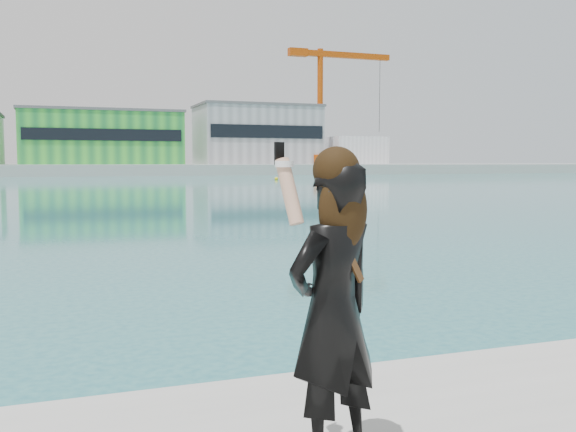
# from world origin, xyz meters

# --- Properties ---
(far_quay) EXTENTS (320.00, 40.00, 2.00)m
(far_quay) POSITION_xyz_m (0.00, 130.00, 1.00)
(far_quay) COLOR #9E9E99
(far_quay) RESTS_ON ground
(warehouse_green) EXTENTS (30.60, 16.36, 10.50)m
(warehouse_green) POSITION_xyz_m (8.00, 127.98, 7.26)
(warehouse_green) COLOR #208237
(warehouse_green) RESTS_ON far_quay
(warehouse_grey_right) EXTENTS (25.50, 15.35, 12.50)m
(warehouse_grey_right) POSITION_xyz_m (40.00, 127.98, 8.26)
(warehouse_grey_right) COLOR gray
(warehouse_grey_right) RESTS_ON far_quay
(ancillary_shed) EXTENTS (12.00, 10.00, 6.00)m
(ancillary_shed) POSITION_xyz_m (62.00, 126.00, 5.00)
(ancillary_shed) COLOR silver
(ancillary_shed) RESTS_ON far_quay
(dock_crane) EXTENTS (23.00, 4.00, 24.00)m
(dock_crane) POSITION_xyz_m (53.20, 122.00, 15.07)
(dock_crane) COLOR #C5470B
(dock_crane) RESTS_ON far_quay
(flagpole_right) EXTENTS (1.28, 0.16, 8.00)m
(flagpole_right) POSITION_xyz_m (22.09, 121.00, 6.54)
(flagpole_right) COLOR silver
(flagpole_right) RESTS_ON far_quay
(buoy_near) EXTENTS (0.50, 0.50, 0.50)m
(buoy_near) POSITION_xyz_m (27.84, 79.84, 0.00)
(buoy_near) COLOR yellow
(buoy_near) RESTS_ON ground
(woman) EXTENTS (0.69, 0.58, 1.72)m
(woman) POSITION_xyz_m (0.71, -0.44, 1.67)
(woman) COLOR black
(woman) RESTS_ON near_quay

